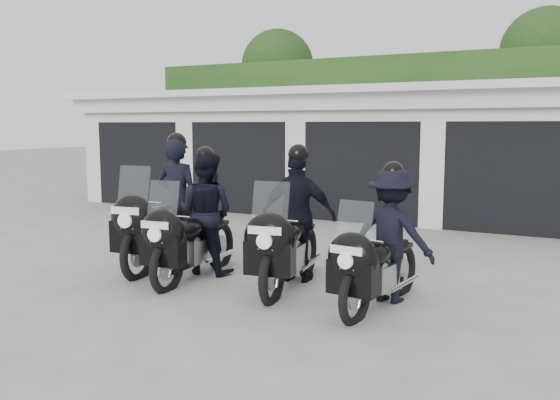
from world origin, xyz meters
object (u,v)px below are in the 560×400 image
at_px(police_bike_d, 386,243).
at_px(police_bike_a, 167,212).
at_px(police_bike_c, 294,224).
at_px(police_bike_b, 199,220).

bearing_deg(police_bike_d, police_bike_a, -179.40).
height_order(police_bike_a, police_bike_d, police_bike_a).
relative_size(police_bike_a, police_bike_d, 1.18).
bearing_deg(police_bike_a, police_bike_d, -13.06).
bearing_deg(police_bike_c, police_bike_d, -20.55).
xyz_separation_m(police_bike_a, police_bike_c, (2.17, -0.08, -0.01)).
bearing_deg(police_bike_b, police_bike_c, 3.79).
height_order(police_bike_c, police_bike_d, police_bike_c).
bearing_deg(police_bike_c, police_bike_b, -179.85).
bearing_deg(police_bike_b, police_bike_a, 155.48).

